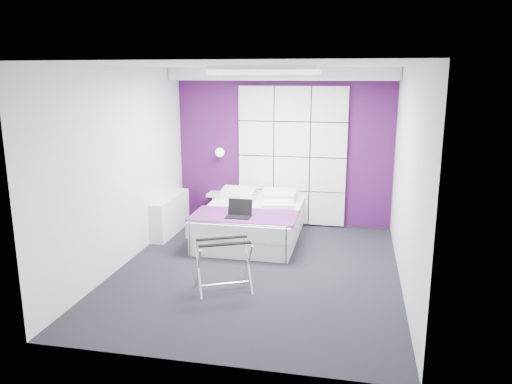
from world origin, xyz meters
TOP-DOWN VIEW (x-y plane):
  - floor at (0.00, 0.00)m, footprint 4.40×4.40m
  - ceiling at (0.00, 0.00)m, footprint 4.40×4.40m
  - wall_back at (0.00, 2.20)m, footprint 3.60×0.00m
  - wall_left at (-1.80, 0.00)m, footprint 0.00×4.40m
  - wall_right at (1.80, 0.00)m, footprint 0.00×4.40m
  - accent_wall at (0.00, 2.19)m, footprint 3.58×0.02m
  - soffit at (0.00, 1.95)m, footprint 3.58×0.50m
  - headboard at (0.15, 2.14)m, footprint 1.80×0.08m
  - skylight at (0.00, 0.60)m, footprint 1.36×0.86m
  - wall_lamp at (-1.05, 2.06)m, footprint 0.15×0.15m
  - radiator at (-1.69, 1.30)m, footprint 0.22×1.20m
  - bed at (-0.35, 1.22)m, footprint 1.52×1.82m
  - nightstand at (-1.06, 2.02)m, footprint 0.41×0.32m
  - luggage_rack at (-0.28, -0.64)m, footprint 0.61×0.45m
  - laptop at (-0.40, 0.69)m, footprint 0.35×0.25m

SIDE VIEW (x-z plane):
  - floor at x=0.00m, z-range 0.00..0.00m
  - bed at x=-0.35m, z-range -0.05..0.60m
  - radiator at x=-1.69m, z-range 0.00..0.60m
  - luggage_rack at x=-0.28m, z-range 0.00..0.60m
  - nightstand at x=-1.06m, z-range 0.47..0.52m
  - laptop at x=-0.40m, z-range 0.45..0.70m
  - headboard at x=0.15m, z-range 0.02..2.32m
  - wall_lamp at x=-1.05m, z-range 1.15..1.29m
  - wall_left at x=-1.80m, z-range -0.90..3.50m
  - wall_right at x=1.80m, z-range -0.90..3.50m
  - accent_wall at x=0.00m, z-range 0.01..2.59m
  - wall_back at x=0.00m, z-range -0.50..3.10m
  - soffit at x=0.00m, z-range 2.40..2.60m
  - skylight at x=0.00m, z-range 2.49..2.61m
  - ceiling at x=0.00m, z-range 2.60..2.60m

